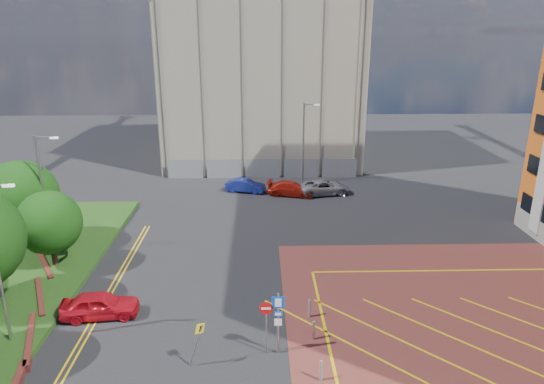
{
  "coord_description": "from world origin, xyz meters",
  "views": [
    {
      "loc": [
        -0.28,
        -18.46,
        14.57
      ],
      "look_at": [
        0.32,
        4.86,
        6.8
      ],
      "focal_mm": 32.0,
      "sensor_mm": 36.0,
      "label": 1
    }
  ],
  "objects_px": {
    "tree_c": "(49,222)",
    "lamp_left_far": "(44,190)",
    "sign_cluster": "(274,317)",
    "car_blue_back": "(245,186)",
    "car_red_back": "(291,189)",
    "car_silver_back": "(324,187)",
    "car_red_left": "(100,305)",
    "warning_sign": "(197,339)",
    "tree_d": "(21,197)",
    "lamp_back": "(304,141)"
  },
  "relations": [
    {
      "from": "tree_c",
      "to": "warning_sign",
      "type": "xyz_separation_m",
      "value": [
        10.35,
        -9.87,
        -1.76
      ]
    },
    {
      "from": "lamp_left_far",
      "to": "warning_sign",
      "type": "xyz_separation_m",
      "value": [
        11.27,
        -11.87,
        -3.23
      ]
    },
    {
      "from": "tree_c",
      "to": "car_blue_back",
      "type": "height_order",
      "value": "tree_c"
    },
    {
      "from": "tree_d",
      "to": "car_silver_back",
      "type": "distance_m",
      "value": 25.19
    },
    {
      "from": "lamp_left_far",
      "to": "sign_cluster",
      "type": "bearing_deg",
      "value": -36.82
    },
    {
      "from": "warning_sign",
      "to": "car_blue_back",
      "type": "bearing_deg",
      "value": 86.66
    },
    {
      "from": "tree_c",
      "to": "lamp_left_far",
      "type": "height_order",
      "value": "lamp_left_far"
    },
    {
      "from": "sign_cluster",
      "to": "car_blue_back",
      "type": "xyz_separation_m",
      "value": [
        -1.97,
        24.37,
        -1.33
      ]
    },
    {
      "from": "tree_c",
      "to": "car_silver_back",
      "type": "height_order",
      "value": "tree_c"
    },
    {
      "from": "tree_c",
      "to": "warning_sign",
      "type": "bearing_deg",
      "value": -43.65
    },
    {
      "from": "sign_cluster",
      "to": "car_blue_back",
      "type": "distance_m",
      "value": 24.48
    },
    {
      "from": "lamp_back",
      "to": "car_red_back",
      "type": "xyz_separation_m",
      "value": [
        -1.47,
        -3.77,
        -3.71
      ]
    },
    {
      "from": "tree_d",
      "to": "lamp_back",
      "type": "distance_m",
      "value": 25.47
    },
    {
      "from": "tree_d",
      "to": "car_red_left",
      "type": "height_order",
      "value": "tree_d"
    },
    {
      "from": "tree_c",
      "to": "tree_d",
      "type": "relative_size",
      "value": 0.81
    },
    {
      "from": "lamp_back",
      "to": "car_silver_back",
      "type": "relative_size",
      "value": 1.65
    },
    {
      "from": "lamp_left_far",
      "to": "tree_d",
      "type": "bearing_deg",
      "value": 154.32
    },
    {
      "from": "lamp_left_far",
      "to": "car_silver_back",
      "type": "xyz_separation_m",
      "value": [
        20.12,
        12.47,
        -3.99
      ]
    },
    {
      "from": "warning_sign",
      "to": "car_blue_back",
      "type": "distance_m",
      "value": 25.28
    },
    {
      "from": "tree_d",
      "to": "car_red_left",
      "type": "distance_m",
      "value": 11.97
    },
    {
      "from": "car_red_back",
      "to": "car_silver_back",
      "type": "relative_size",
      "value": 0.92
    },
    {
      "from": "tree_d",
      "to": "car_red_back",
      "type": "xyz_separation_m",
      "value": [
        19.11,
        11.23,
        -3.22
      ]
    },
    {
      "from": "warning_sign",
      "to": "car_silver_back",
      "type": "xyz_separation_m",
      "value": [
        8.85,
        24.34,
        -0.76
      ]
    },
    {
      "from": "tree_d",
      "to": "lamp_back",
      "type": "height_order",
      "value": "lamp_back"
    },
    {
      "from": "car_blue_back",
      "to": "car_silver_back",
      "type": "distance_m",
      "value": 7.43
    },
    {
      "from": "tree_d",
      "to": "car_red_back",
      "type": "relative_size",
      "value": 1.36
    },
    {
      "from": "tree_c",
      "to": "lamp_back",
      "type": "distance_m",
      "value": 25.19
    },
    {
      "from": "car_red_left",
      "to": "car_silver_back",
      "type": "xyz_separation_m",
      "value": [
        14.57,
        20.13,
        -0.02
      ]
    },
    {
      "from": "car_red_back",
      "to": "car_silver_back",
      "type": "xyz_separation_m",
      "value": [
        3.08,
        0.24,
        0.02
      ]
    },
    {
      "from": "lamp_back",
      "to": "tree_d",
      "type": "bearing_deg",
      "value": -143.91
    },
    {
      "from": "sign_cluster",
      "to": "warning_sign",
      "type": "bearing_deg",
      "value": -166.03
    },
    {
      "from": "tree_c",
      "to": "lamp_left_far",
      "type": "bearing_deg",
      "value": 114.71
    },
    {
      "from": "tree_c",
      "to": "lamp_back",
      "type": "xyz_separation_m",
      "value": [
        17.58,
        18.0,
        1.17
      ]
    },
    {
      "from": "sign_cluster",
      "to": "car_red_left",
      "type": "bearing_deg",
      "value": 159.91
    },
    {
      "from": "tree_c",
      "to": "car_silver_back",
      "type": "relative_size",
      "value": 1.01
    },
    {
      "from": "sign_cluster",
      "to": "car_blue_back",
      "type": "bearing_deg",
      "value": 94.63
    },
    {
      "from": "tree_c",
      "to": "lamp_left_far",
      "type": "distance_m",
      "value": 2.65
    },
    {
      "from": "car_red_left",
      "to": "car_silver_back",
      "type": "distance_m",
      "value": 24.85
    },
    {
      "from": "tree_c",
      "to": "lamp_left_far",
      "type": "xyz_separation_m",
      "value": [
        -0.92,
        2.0,
        1.47
      ]
    },
    {
      "from": "car_red_back",
      "to": "lamp_back",
      "type": "bearing_deg",
      "value": -7.03
    },
    {
      "from": "lamp_back",
      "to": "car_blue_back",
      "type": "relative_size",
      "value": 2.13
    },
    {
      "from": "car_red_left",
      "to": "car_red_back",
      "type": "bearing_deg",
      "value": -36.46
    },
    {
      "from": "lamp_back",
      "to": "car_silver_back",
      "type": "xyz_separation_m",
      "value": [
        1.62,
        -3.53,
        -3.69
      ]
    },
    {
      "from": "warning_sign",
      "to": "car_red_left",
      "type": "relative_size",
      "value": 0.55
    },
    {
      "from": "lamp_left_far",
      "to": "car_red_back",
      "type": "distance_m",
      "value": 21.35
    },
    {
      "from": "warning_sign",
      "to": "car_red_back",
      "type": "distance_m",
      "value": 24.79
    },
    {
      "from": "warning_sign",
      "to": "car_silver_back",
      "type": "height_order",
      "value": "warning_sign"
    },
    {
      "from": "tree_c",
      "to": "sign_cluster",
      "type": "distance_m",
      "value": 16.53
    },
    {
      "from": "lamp_left_far",
      "to": "car_red_left",
      "type": "height_order",
      "value": "lamp_left_far"
    },
    {
      "from": "warning_sign",
      "to": "car_red_back",
      "type": "relative_size",
      "value": 0.5
    }
  ]
}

